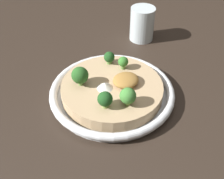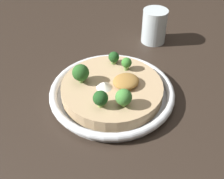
% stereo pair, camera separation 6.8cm
% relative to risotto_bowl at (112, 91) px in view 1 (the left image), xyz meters
% --- Properties ---
extents(ground_plane, '(6.00, 6.00, 0.00)m').
position_rel_risotto_bowl_xyz_m(ground_plane, '(0.00, 0.00, -0.02)').
color(ground_plane, '#2D231C').
extents(risotto_bowl, '(0.30, 0.30, 0.04)m').
position_rel_risotto_bowl_xyz_m(risotto_bowl, '(0.00, 0.00, 0.00)').
color(risotto_bowl, silver).
rests_on(risotto_bowl, ground_plane).
extents(cheese_sprinkle, '(0.04, 0.04, 0.01)m').
position_rel_risotto_bowl_xyz_m(cheese_sprinkle, '(0.02, 0.00, 0.03)').
color(cheese_sprinkle, white).
rests_on(cheese_sprinkle, risotto_bowl).
extents(crispy_onion_garnish, '(0.06, 0.06, 0.02)m').
position_rel_risotto_bowl_xyz_m(crispy_onion_garnish, '(-0.03, 0.01, 0.03)').
color(crispy_onion_garnish, '#A37538').
rests_on(crispy_onion_garnish, risotto_bowl).
extents(broccoli_back, '(0.04, 0.04, 0.04)m').
position_rel_risotto_bowl_xyz_m(broccoli_back, '(0.01, 0.07, 0.05)').
color(broccoli_back, '#84A856').
rests_on(broccoli_back, risotto_bowl).
extents(broccoli_front_left, '(0.03, 0.03, 0.03)m').
position_rel_risotto_bowl_xyz_m(broccoli_front_left, '(-0.04, -0.08, 0.04)').
color(broccoli_front_left, '#668E47').
rests_on(broccoli_front_left, risotto_bowl).
extents(broccoli_left, '(0.03, 0.03, 0.03)m').
position_rel_risotto_bowl_xyz_m(broccoli_left, '(-0.06, -0.04, 0.04)').
color(broccoli_left, '#668E47').
rests_on(broccoli_left, risotto_bowl).
extents(broccoli_right, '(0.04, 0.04, 0.05)m').
position_rel_risotto_bowl_xyz_m(broccoli_right, '(0.06, -0.04, 0.05)').
color(broccoli_right, '#668E47').
rests_on(broccoli_right, risotto_bowl).
extents(broccoli_back_right, '(0.03, 0.03, 0.04)m').
position_rel_risotto_bowl_xyz_m(broccoli_back_right, '(0.06, 0.05, 0.04)').
color(broccoli_back_right, '#84A856').
rests_on(broccoli_back_right, risotto_bowl).
extents(drinking_glass, '(0.08, 0.08, 0.10)m').
position_rel_risotto_bowl_xyz_m(drinking_glass, '(-0.24, -0.18, 0.03)').
color(drinking_glass, silver).
rests_on(drinking_glass, ground_plane).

